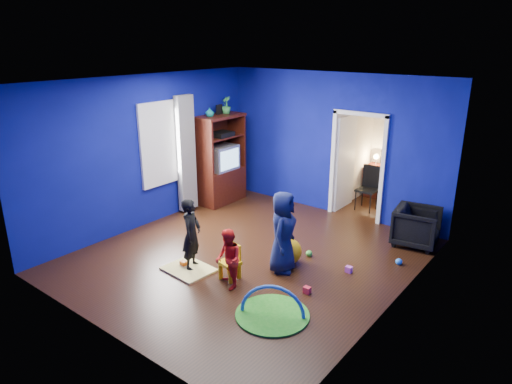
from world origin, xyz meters
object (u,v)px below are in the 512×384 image
Objects in this scene: child_black at (191,234)px; hopper_ball at (289,251)px; kid_chair at (230,264)px; study_desk at (385,182)px; child_navy at (283,232)px; folding_chair at (367,189)px; toddler_red at (228,259)px; vase at (210,112)px; play_mat at (272,315)px; tv_armoire at (221,159)px; armchair at (417,227)px; crt_tv at (222,158)px.

child_black reaches higher than hopper_ball.
study_desk reaches higher than kid_chair.
folding_chair is at bearing -17.43° from child_navy.
hopper_ball is at bearing -8.39° from child_navy.
child_navy is 1.00m from toddler_red.
vase reaches higher than folding_chair.
tv_armoire is at bearing 140.43° from play_mat.
armchair reaches higher than hopper_ball.
play_mat is (0.95, -0.21, -0.44)m from toddler_red.
child_navy is at bearing -32.14° from crt_tv.
child_black is 1.33× the size of study_desk.
study_desk is at bearing 41.67° from crt_tv.
armchair is 4.06× the size of vase.
armchair is 3.48m from kid_chair.
play_mat is at bearing -36.60° from vase.
tv_armoire reaches higher than armchair.
crt_tv is at bearing -138.33° from study_desk.
play_mat is at bearing -82.07° from study_desk.
child_black is at bearing -52.98° from vase.
play_mat is at bearing -7.19° from kid_chair.
armchair is at bearing 71.54° from kid_chair.
hopper_ball is at bearing -69.90° from child_black.
folding_chair is (-0.76, 4.47, 0.45)m from play_mat.
child_navy is at bearing -27.39° from vase.
hopper_ball is 0.49× the size of study_desk.
child_black is 1.60m from hopper_ball.
crt_tv is 3.78m from study_desk.
folding_chair is (0.00, -0.96, 0.09)m from study_desk.
tv_armoire reaches higher than child_black.
hopper_ball is (-1.39, -1.99, -0.13)m from armchair.
crt_tv reaches higher than play_mat.
toddler_red is 0.46× the size of tv_armoire.
vase reaches higher than child_navy.
child_black is 1.44m from child_navy.
child_black is at bearing 170.66° from play_mat.
tv_armoire reaches higher than play_mat.
vase is (-2.95, 1.53, 1.40)m from child_navy.
armchair is at bearing 5.52° from tv_armoire.
vase is 0.44× the size of hopper_ball.
tv_armoire reaches higher than toddler_red.
play_mat is (-0.71, -3.37, -0.33)m from armchair.
toddler_red reaches higher than play_mat.
child_black is 0.60× the size of tv_armoire.
study_desk reaches higher than play_mat.
armchair is 0.83× the size of folding_chair.
child_black reaches higher than play_mat.
child_black reaches higher than toddler_red.
armchair is at bearing -63.01° from child_black.
child_navy reaches higher than play_mat.
child_navy is 3.46m from crt_tv.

